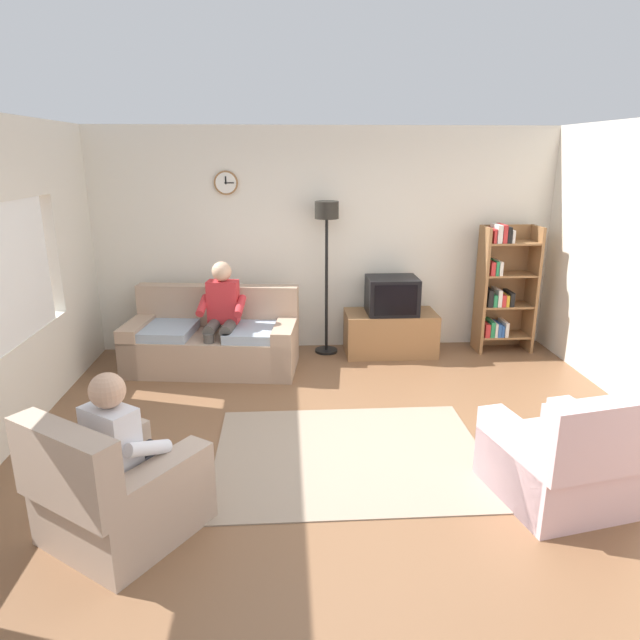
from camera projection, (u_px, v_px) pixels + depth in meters
ground_plane at (348, 445)px, 4.76m from camera, size 12.00×12.00×0.00m
back_wall_assembly at (326, 240)px, 6.92m from camera, size 6.20×0.17×2.70m
couch at (213, 341)px, 6.42m from camera, size 1.99×1.11×0.90m
tv_stand at (390, 333)px, 6.89m from camera, size 1.10×0.56×0.52m
tv at (392, 295)px, 6.73m from camera, size 0.60×0.49×0.44m
bookshelf at (502, 288)px, 6.88m from camera, size 0.68×0.36×1.58m
floor_lamp at (327, 236)px, 6.59m from camera, size 0.28×0.28×1.85m
armchair_near_window at (119, 495)px, 3.57m from camera, size 1.16×1.18×0.90m
armchair_near_bookshelf at (560, 463)px, 3.94m from camera, size 0.96×1.02×0.90m
area_rug at (350, 455)px, 4.59m from camera, size 2.20×1.70×0.01m
person_on_couch at (222, 311)px, 6.22m from camera, size 0.55×0.57×1.24m
person_in_left_armchair at (125, 445)px, 3.55m from camera, size 0.62×0.64×1.12m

